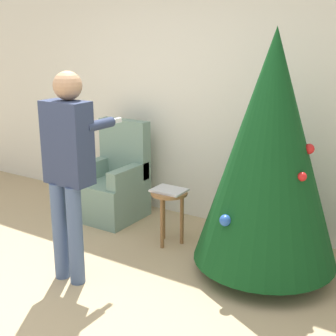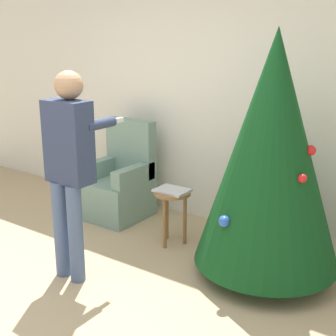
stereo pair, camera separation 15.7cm
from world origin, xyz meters
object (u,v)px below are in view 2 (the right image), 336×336
person_standing (69,159)px  side_stool (172,202)px  christmas_tree (271,151)px  armchair (120,184)px

person_standing → side_stool: (0.31, 0.96, -0.58)m
christmas_tree → person_standing: (-1.28, -0.92, -0.06)m
armchair → person_standing: size_ratio=0.62×
christmas_tree → side_stool: 1.16m
christmas_tree → armchair: 2.00m
armchair → side_stool: bearing=-16.8°
armchair → person_standing: (0.57, -1.23, 0.64)m
armchair → christmas_tree: bearing=-9.5°
christmas_tree → side_stool: (-0.97, 0.04, -0.64)m
christmas_tree → person_standing: 1.58m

